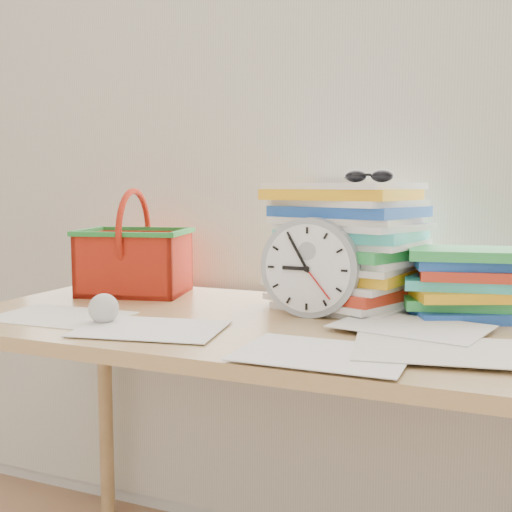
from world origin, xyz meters
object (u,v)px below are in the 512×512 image
at_px(desk, 261,352).
at_px(paper_stack, 346,245).
at_px(book_stack, 464,283).
at_px(clock, 310,267).
at_px(basket, 134,243).

xyz_separation_m(desk, paper_stack, (0.13, 0.22, 0.23)).
bearing_deg(book_stack, paper_stack, 177.50).
relative_size(paper_stack, clock, 1.52).
relative_size(clock, book_stack, 0.85).
height_order(desk, clock, clock).
distance_m(book_stack, basket, 0.87).
relative_size(paper_stack, book_stack, 1.30).
height_order(clock, basket, basket).
distance_m(paper_stack, clock, 0.16).
distance_m(desk, clock, 0.22).
bearing_deg(clock, book_stack, 22.27).
distance_m(paper_stack, basket, 0.59).
height_order(clock, book_stack, clock).
relative_size(book_stack, basket, 0.94).
xyz_separation_m(book_stack, basket, (-0.86, -0.02, 0.06)).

